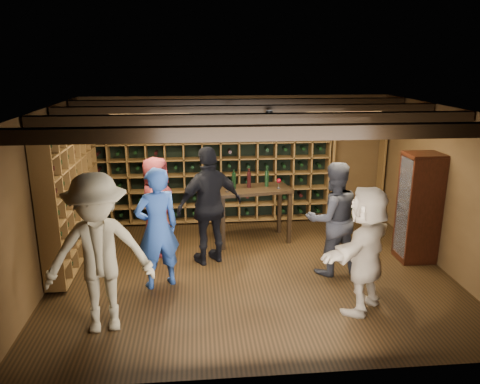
{
  "coord_description": "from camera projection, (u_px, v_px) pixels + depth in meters",
  "views": [
    {
      "loc": [
        -0.8,
        -6.63,
        3.22
      ],
      "look_at": [
        -0.16,
        0.2,
        1.23
      ],
      "focal_mm": 35.0,
      "sensor_mm": 36.0,
      "label": 1
    }
  ],
  "objects": [
    {
      "name": "guest_woman_black",
      "position": [
        210.0,
        206.0,
        7.38
      ],
      "size": [
        1.21,
        0.89,
        1.9
      ],
      "primitive_type": "imported",
      "rotation": [
        0.0,
        0.0,
        3.58
      ],
      "color": "black",
      "rests_on": "ground"
    },
    {
      "name": "display_cabinet",
      "position": [
        418.0,
        210.0,
        7.5
      ],
      "size": [
        0.55,
        0.5,
        1.75
      ],
      "color": "black",
      "rests_on": "ground"
    },
    {
      "name": "wine_rack_left",
      "position": [
        72.0,
        190.0,
        7.52
      ],
      "size": [
        0.3,
        2.65,
        2.2
      ],
      "color": "brown",
      "rests_on": "ground"
    },
    {
      "name": "wine_rack_back",
      "position": [
        212.0,
        166.0,
        9.16
      ],
      "size": [
        4.65,
        0.3,
        2.2
      ],
      "color": "brown",
      "rests_on": "ground"
    },
    {
      "name": "ground",
      "position": [
        252.0,
        271.0,
        7.3
      ],
      "size": [
        6.0,
        6.0,
        0.0
      ],
      "primitive_type": "plane",
      "color": "black",
      "rests_on": "ground"
    },
    {
      "name": "guest_red_floral",
      "position": [
        157.0,
        206.0,
        7.75
      ],
      "size": [
        0.72,
        0.92,
        1.67
      ],
      "primitive_type": "imported",
      "rotation": [
        0.0,
        0.0,
        1.32
      ],
      "color": "maroon",
      "rests_on": "ground"
    },
    {
      "name": "crate_shelf",
      "position": [
        359.0,
        143.0,
        9.3
      ],
      "size": [
        1.2,
        0.32,
        2.07
      ],
      "color": "brown",
      "rests_on": "ground"
    },
    {
      "name": "man_grey_suit",
      "position": [
        333.0,
        219.0,
        7.04
      ],
      "size": [
        0.94,
        0.79,
        1.74
      ],
      "primitive_type": "imported",
      "rotation": [
        0.0,
        0.0,
        3.31
      ],
      "color": "black",
      "rests_on": "ground"
    },
    {
      "name": "man_blue_shirt",
      "position": [
        157.0,
        228.0,
        6.6
      ],
      "size": [
        0.76,
        0.66,
        1.77
      ],
      "primitive_type": "imported",
      "rotation": [
        0.0,
        0.0,
        3.58
      ],
      "color": "navy",
      "rests_on": "ground"
    },
    {
      "name": "guest_khaki",
      "position": [
        99.0,
        254.0,
        5.5
      ],
      "size": [
        1.36,
        0.9,
        1.97
      ],
      "primitive_type": "imported",
      "rotation": [
        0.0,
        0.0,
        0.14
      ],
      "color": "gray",
      "rests_on": "ground"
    },
    {
      "name": "guest_beige",
      "position": [
        366.0,
        249.0,
        5.99
      ],
      "size": [
        1.45,
        1.47,
        1.69
      ],
      "primitive_type": "imported",
      "rotation": [
        0.0,
        0.0,
        3.94
      ],
      "color": "gray",
      "rests_on": "ground"
    },
    {
      "name": "room_shell",
      "position": [
        252.0,
        115.0,
        6.68
      ],
      "size": [
        6.0,
        6.0,
        6.0
      ],
      "color": "#4F361B",
      "rests_on": "ground"
    },
    {
      "name": "tasting_table",
      "position": [
        253.0,
        195.0,
        8.27
      ],
      "size": [
        1.4,
        0.85,
        1.27
      ],
      "rotation": [
        0.0,
        0.0,
        0.15
      ],
      "color": "black",
      "rests_on": "ground"
    }
  ]
}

